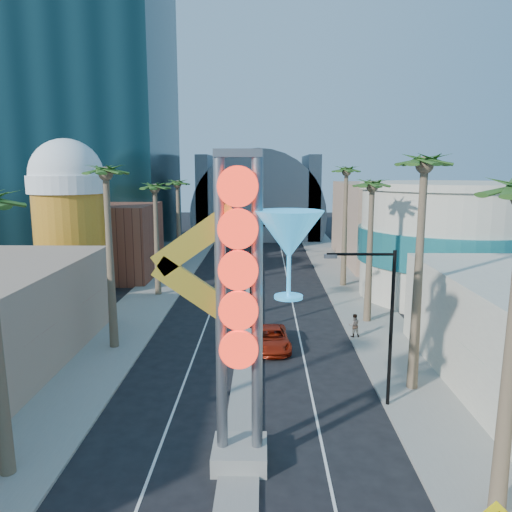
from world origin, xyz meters
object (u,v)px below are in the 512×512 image
Objects in this scene: pedestrian_a at (485,402)px; red_pickup at (272,338)px; neon_sign at (260,289)px; pedestrian_b at (354,325)px.

red_pickup is at bearing -49.05° from pedestrian_a.
neon_sign is 12.88m from pedestrian_a.
red_pickup is (0.66, 13.20, -6.62)m from neon_sign.
neon_sign is 2.53× the size of red_pickup.
neon_sign is 17.72m from pedestrian_b.
pedestrian_a is at bearing 104.96° from pedestrian_b.
neon_sign reaches higher than pedestrian_b.
pedestrian_b is (-4.11, 11.55, 0.01)m from pedestrian_a.
pedestrian_b reaches higher than pedestrian_a.
pedestrian_b reaches higher than red_pickup.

